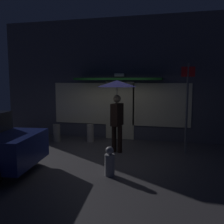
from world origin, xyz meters
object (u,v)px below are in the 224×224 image
at_px(fire_hydrant, 110,162).
at_px(person_with_umbrella, 117,95).
at_px(street_sign_post, 187,103).
at_px(sidewalk_bollard_2, 57,133).
at_px(sidewalk_bollard, 90,133).

bearing_deg(fire_hydrant, person_with_umbrella, 98.54).
distance_m(street_sign_post, fire_hydrant, 3.26).
bearing_deg(sidewalk_bollard_2, fire_hydrant, -44.80).
xyz_separation_m(person_with_umbrella, fire_hydrant, (0.30, -1.98, -1.48)).
bearing_deg(sidewalk_bollard_2, person_with_umbrella, -17.05).
relative_size(street_sign_post, sidewalk_bollard_2, 4.24).
xyz_separation_m(street_sign_post, sidewalk_bollard_2, (-4.54, 0.30, -1.22)).
height_order(sidewalk_bollard_2, fire_hydrant, fire_hydrant).
bearing_deg(fire_hydrant, sidewalk_bollard, 117.11).
distance_m(sidewalk_bollard, fire_hydrant, 3.41).
height_order(person_with_umbrella, fire_hydrant, person_with_umbrella).
height_order(sidewalk_bollard, fire_hydrant, fire_hydrant).
xyz_separation_m(person_with_umbrella, sidewalk_bollard, (-1.26, 1.06, -1.48)).
bearing_deg(person_with_umbrella, fire_hydrant, -158.61).
relative_size(sidewalk_bollard, sidewalk_bollard_2, 0.98).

